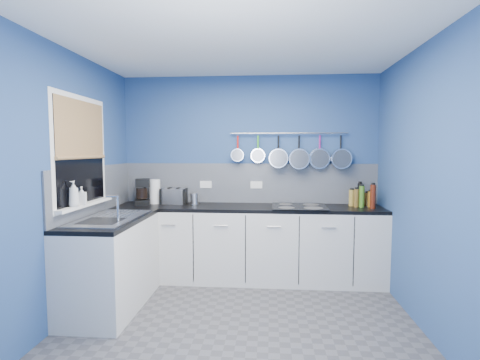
# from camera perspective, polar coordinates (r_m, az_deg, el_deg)

# --- Properties ---
(floor) EXTENTS (3.20, 3.00, 0.02)m
(floor) POSITION_cam_1_polar(r_m,az_deg,el_deg) (3.52, -0.20, -21.97)
(floor) COLOR #47474C
(floor) RESTS_ON ground
(ceiling) EXTENTS (3.20, 3.00, 0.02)m
(ceiling) POSITION_cam_1_polar(r_m,az_deg,el_deg) (3.28, -0.21, 21.33)
(ceiling) COLOR white
(ceiling) RESTS_ON ground
(wall_back) EXTENTS (3.20, 0.02, 2.50)m
(wall_back) POSITION_cam_1_polar(r_m,az_deg,el_deg) (4.66, 1.37, 0.75)
(wall_back) COLOR navy
(wall_back) RESTS_ON ground
(wall_front) EXTENTS (3.20, 0.02, 2.50)m
(wall_front) POSITION_cam_1_polar(r_m,az_deg,el_deg) (1.68, -4.61, -6.28)
(wall_front) COLOR navy
(wall_front) RESTS_ON ground
(wall_left) EXTENTS (0.02, 3.00, 2.50)m
(wall_left) POSITION_cam_1_polar(r_m,az_deg,el_deg) (3.67, -26.14, -0.79)
(wall_left) COLOR navy
(wall_left) RESTS_ON ground
(wall_right) EXTENTS (0.02, 3.00, 2.50)m
(wall_right) POSITION_cam_1_polar(r_m,az_deg,el_deg) (3.43, 27.73, -1.20)
(wall_right) COLOR navy
(wall_right) RESTS_ON ground
(backsplash_back) EXTENTS (3.20, 0.02, 0.50)m
(backsplash_back) POSITION_cam_1_polar(r_m,az_deg,el_deg) (4.65, 1.35, -0.50)
(backsplash_back) COLOR slate
(backsplash_back) RESTS_ON wall_back
(backsplash_left) EXTENTS (0.02, 1.80, 0.50)m
(backsplash_left) POSITION_cam_1_polar(r_m,az_deg,el_deg) (4.19, -21.64, -1.39)
(backsplash_left) COLOR slate
(backsplash_left) RESTS_ON wall_left
(cabinet_run_back) EXTENTS (3.20, 0.60, 0.86)m
(cabinet_run_back) POSITION_cam_1_polar(r_m,az_deg,el_deg) (4.49, 1.12, -10.02)
(cabinet_run_back) COLOR silver
(cabinet_run_back) RESTS_ON ground
(worktop_back) EXTENTS (3.20, 0.60, 0.04)m
(worktop_back) POSITION_cam_1_polar(r_m,az_deg,el_deg) (4.40, 1.13, -4.34)
(worktop_back) COLOR black
(worktop_back) RESTS_ON cabinet_run_back
(cabinet_run_left) EXTENTS (0.60, 1.20, 0.86)m
(cabinet_run_left) POSITION_cam_1_polar(r_m,az_deg,el_deg) (3.94, -19.45, -12.38)
(cabinet_run_left) COLOR silver
(cabinet_run_left) RESTS_ON ground
(worktop_left) EXTENTS (0.60, 1.20, 0.04)m
(worktop_left) POSITION_cam_1_polar(r_m,az_deg,el_deg) (3.84, -19.63, -5.94)
(worktop_left) COLOR black
(worktop_left) RESTS_ON cabinet_run_left
(window_frame) EXTENTS (0.01, 1.00, 1.10)m
(window_frame) POSITION_cam_1_polar(r_m,az_deg,el_deg) (3.90, -23.60, 4.01)
(window_frame) COLOR white
(window_frame) RESTS_ON wall_left
(window_glass) EXTENTS (0.01, 0.90, 1.00)m
(window_glass) POSITION_cam_1_polar(r_m,az_deg,el_deg) (3.90, -23.54, 4.01)
(window_glass) COLOR black
(window_glass) RESTS_ON wall_left
(bamboo_blind) EXTENTS (0.01, 0.90, 0.55)m
(bamboo_blind) POSITION_cam_1_polar(r_m,az_deg,el_deg) (3.90, -23.54, 7.32)
(bamboo_blind) COLOR #9F7250
(bamboo_blind) RESTS_ON wall_left
(window_sill) EXTENTS (0.10, 0.98, 0.03)m
(window_sill) POSITION_cam_1_polar(r_m,az_deg,el_deg) (3.92, -23.03, -3.52)
(window_sill) COLOR white
(window_sill) RESTS_ON wall_left
(sink_unit) EXTENTS (0.50, 0.95, 0.01)m
(sink_unit) POSITION_cam_1_polar(r_m,az_deg,el_deg) (3.83, -19.64, -5.58)
(sink_unit) COLOR silver
(sink_unit) RESTS_ON worktop_left
(mixer_tap) EXTENTS (0.12, 0.08, 0.26)m
(mixer_tap) POSITION_cam_1_polar(r_m,az_deg,el_deg) (3.59, -18.55, -4.21)
(mixer_tap) COLOR silver
(mixer_tap) RESTS_ON worktop_left
(socket_left) EXTENTS (0.15, 0.01, 0.09)m
(socket_left) POSITION_cam_1_polar(r_m,az_deg,el_deg) (4.70, -5.36, -0.70)
(socket_left) COLOR white
(socket_left) RESTS_ON backsplash_back
(socket_right) EXTENTS (0.15, 0.01, 0.09)m
(socket_right) POSITION_cam_1_polar(r_m,az_deg,el_deg) (4.63, 2.58, -0.77)
(socket_right) COLOR white
(socket_right) RESTS_ON backsplash_back
(pot_rail) EXTENTS (1.45, 0.02, 0.02)m
(pot_rail) POSITION_cam_1_polar(r_m,az_deg,el_deg) (4.60, 7.63, 7.27)
(pot_rail) COLOR silver
(pot_rail) RESTS_ON wall_back
(soap_bottle_a) EXTENTS (0.10, 0.10, 0.24)m
(soap_bottle_a) POSITION_cam_1_polar(r_m,az_deg,el_deg) (3.69, -24.56, -1.96)
(soap_bottle_a) COLOR white
(soap_bottle_a) RESTS_ON window_sill
(soap_bottle_b) EXTENTS (0.10, 0.10, 0.17)m
(soap_bottle_b) POSITION_cam_1_polar(r_m,az_deg,el_deg) (3.81, -23.50, -2.23)
(soap_bottle_b) COLOR white
(soap_bottle_b) RESTS_ON window_sill
(paper_towel) EXTENTS (0.16, 0.16, 0.30)m
(paper_towel) POSITION_cam_1_polar(r_m,az_deg,el_deg) (4.70, -13.15, -1.78)
(paper_towel) COLOR white
(paper_towel) RESTS_ON worktop_back
(coffee_maker) EXTENTS (0.22, 0.24, 0.31)m
(coffee_maker) POSITION_cam_1_polar(r_m,az_deg,el_deg) (4.68, -15.01, -1.77)
(coffee_maker) COLOR black
(coffee_maker) RESTS_ON worktop_back
(toaster) EXTENTS (0.33, 0.22, 0.19)m
(toaster) POSITION_cam_1_polar(r_m,az_deg,el_deg) (4.64, -10.27, -2.49)
(toaster) COLOR silver
(toaster) RESTS_ON worktop_back
(canister) EXTENTS (0.12, 0.12, 0.14)m
(canister) POSITION_cam_1_polar(r_m,az_deg,el_deg) (4.55, -7.12, -2.93)
(canister) COLOR silver
(canister) RESTS_ON worktop_back
(hob) EXTENTS (0.63, 0.56, 0.01)m
(hob) POSITION_cam_1_polar(r_m,az_deg,el_deg) (4.36, 9.21, -4.12)
(hob) COLOR black
(hob) RESTS_ON worktop_back
(pan_0) EXTENTS (0.16, 0.09, 0.35)m
(pan_0) POSITION_cam_1_polar(r_m,az_deg,el_deg) (4.59, -0.36, 5.10)
(pan_0) COLOR silver
(pan_0) RESTS_ON pot_rail
(pan_1) EXTENTS (0.18, 0.05, 0.37)m
(pan_1) POSITION_cam_1_polar(r_m,az_deg,el_deg) (4.58, 2.82, 5.03)
(pan_1) COLOR silver
(pan_1) RESTS_ON pot_rail
(pan_2) EXTENTS (0.24, 0.12, 0.43)m
(pan_2) POSITION_cam_1_polar(r_m,az_deg,el_deg) (4.58, 6.01, 4.60)
(pan_2) COLOR silver
(pan_2) RESTS_ON pot_rail
(pan_3) EXTENTS (0.25, 0.12, 0.44)m
(pan_3) POSITION_cam_1_polar(r_m,az_deg,el_deg) (4.59, 9.19, 4.48)
(pan_3) COLOR silver
(pan_3) RESTS_ON pot_rail
(pan_4) EXTENTS (0.25, 0.06, 0.44)m
(pan_4) POSITION_cam_1_polar(r_m,az_deg,el_deg) (4.62, 12.35, 4.47)
(pan_4) COLOR silver
(pan_4) RESTS_ON pot_rail
(pan_5) EXTENTS (0.25, 0.11, 0.44)m
(pan_5) POSITION_cam_1_polar(r_m,az_deg,el_deg) (4.66, 15.45, 4.41)
(pan_5) COLOR silver
(pan_5) RESTS_ON pot_rail
(condiment_0) EXTENTS (0.07, 0.07, 0.16)m
(condiment_0) POSITION_cam_1_polar(r_m,az_deg,el_deg) (4.65, 19.29, -2.88)
(condiment_0) COLOR brown
(condiment_0) RESTS_ON worktop_back
(condiment_1) EXTENTS (0.06, 0.06, 0.28)m
(condiment_1) POSITION_cam_1_polar(r_m,az_deg,el_deg) (4.61, 18.20, -2.17)
(condiment_1) COLOR black
(condiment_1) RESTS_ON worktop_back
(condiment_2) EXTENTS (0.07, 0.07, 0.20)m
(condiment_2) POSITION_cam_1_polar(r_m,az_deg,el_deg) (4.58, 17.05, -2.69)
(condiment_2) COLOR olive
(condiment_2) RESTS_ON worktop_back
(condiment_3) EXTENTS (0.05, 0.05, 0.19)m
(condiment_3) POSITION_cam_1_polar(r_m,az_deg,el_deg) (4.56, 19.65, -2.85)
(condiment_3) COLOR #8C5914
(condiment_3) RESTS_ON worktop_back
(condiment_4) EXTENTS (0.06, 0.06, 0.25)m
(condiment_4) POSITION_cam_1_polar(r_m,az_deg,el_deg) (4.51, 18.48, -2.48)
(condiment_4) COLOR #3F721E
(condiment_4) RESTS_ON worktop_back
(condiment_5) EXTENTS (0.06, 0.06, 0.21)m
(condiment_5) POSITION_cam_1_polar(r_m,az_deg,el_deg) (4.50, 17.72, -2.72)
(condiment_5) COLOR brown
(condiment_5) RESTS_ON worktop_back
(condiment_6) EXTENTS (0.06, 0.06, 0.28)m
(condiment_6) POSITION_cam_1_polar(r_m,az_deg,el_deg) (4.45, 20.05, -2.46)
(condiment_6) COLOR #4C190C
(condiment_6) RESTS_ON worktop_back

